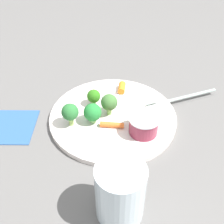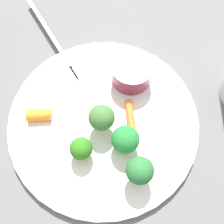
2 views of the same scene
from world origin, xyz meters
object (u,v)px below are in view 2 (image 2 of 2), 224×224
object	(u,v)px
broccoli_floret_3	(81,149)
fork	(52,39)
carrot_stick_1	(130,116)
broccoli_floret_2	(143,169)
sauce_cup	(132,72)
broccoli_floret_1	(125,140)
broccoli_floret_0	(102,118)
plate	(103,122)
carrot_stick_0	(39,115)

from	to	relation	value
broccoli_floret_3	fork	bearing A→B (deg)	-13.48
carrot_stick_1	broccoli_floret_2	bearing A→B (deg)	157.79
sauce_cup	broccoli_floret_1	bearing A→B (deg)	143.53
broccoli_floret_0	broccoli_floret_2	world-z (taller)	broccoli_floret_2
plate	broccoli_floret_2	distance (m)	0.10
carrot_stick_1	broccoli_floret_0	bearing A→B (deg)	78.19
broccoli_floret_3	carrot_stick_1	world-z (taller)	broccoli_floret_3
plate	broccoli_floret_0	xyz separation A→B (m)	(-0.01, 0.01, 0.04)
broccoli_floret_2	carrot_stick_0	xyz separation A→B (m)	(0.15, 0.08, -0.03)
fork	broccoli_floret_2	bearing A→B (deg)	-178.66
broccoli_floret_0	broccoli_floret_1	size ratio (longest dim) A/B	1.11
fork	carrot_stick_0	bearing A→B (deg)	147.34
broccoli_floret_0	broccoli_floret_2	size ratio (longest dim) A/B	0.96
carrot_stick_0	carrot_stick_1	distance (m)	0.14
broccoli_floret_3	carrot_stick_0	size ratio (longest dim) A/B	1.12
broccoli_floret_1	fork	xyz separation A→B (m)	(0.22, 0.01, -0.02)
carrot_stick_0	carrot_stick_1	xyz separation A→B (m)	(-0.07, -0.12, -0.00)
broccoli_floret_1	carrot_stick_0	bearing A→B (deg)	40.56
broccoli_floret_0	carrot_stick_1	world-z (taller)	broccoli_floret_0
broccoli_floret_1	carrot_stick_0	distance (m)	0.14
plate	fork	size ratio (longest dim) A/B	1.47
broccoli_floret_0	carrot_stick_0	world-z (taller)	broccoli_floret_0
broccoli_floret_0	broccoli_floret_1	distance (m)	0.04
broccoli_floret_2	fork	bearing A→B (deg)	1.34
sauce_cup	broccoli_floret_2	distance (m)	0.15
broccoli_floret_2	broccoli_floret_3	world-z (taller)	broccoli_floret_2
plate	broccoli_floret_1	world-z (taller)	broccoli_floret_1
broccoli_floret_1	carrot_stick_1	xyz separation A→B (m)	(0.03, -0.03, -0.02)
broccoli_floret_1	carrot_stick_1	size ratio (longest dim) A/B	0.90
fork	broccoli_floret_0	bearing A→B (deg)	178.72
sauce_cup	broccoli_floret_3	bearing A→B (deg)	119.30
sauce_cup	broccoli_floret_3	xyz separation A→B (m)	(-0.07, 0.12, 0.00)
sauce_cup	carrot_stick_0	world-z (taller)	sauce_cup
broccoli_floret_2	carrot_stick_1	size ratio (longest dim) A/B	1.04
carrot_stick_0	carrot_stick_1	bearing A→B (deg)	-120.32
broccoli_floret_3	sauce_cup	bearing A→B (deg)	-60.70
broccoli_floret_2	fork	size ratio (longest dim) A/B	0.27
fork	plate	bearing A→B (deg)	-179.49
broccoli_floret_1	carrot_stick_1	world-z (taller)	broccoli_floret_1
broccoli_floret_3	broccoli_floret_2	bearing A→B (deg)	-140.39
sauce_cup	fork	bearing A→B (deg)	29.34
sauce_cup	broccoli_floret_2	world-z (taller)	broccoli_floret_2
plate	broccoli_floret_2	size ratio (longest dim) A/B	5.35
sauce_cup	carrot_stick_0	size ratio (longest dim) A/B	1.80
broccoli_floret_0	fork	xyz separation A→B (m)	(0.18, -0.00, -0.03)
broccoli_floret_0	fork	distance (m)	0.18
broccoli_floret_2	broccoli_floret_0	bearing A→B (deg)	6.67
broccoli_floret_0	broccoli_floret_3	world-z (taller)	broccoli_floret_0
broccoli_floret_1	plate	bearing A→B (deg)	8.64
plate	fork	bearing A→B (deg)	0.51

